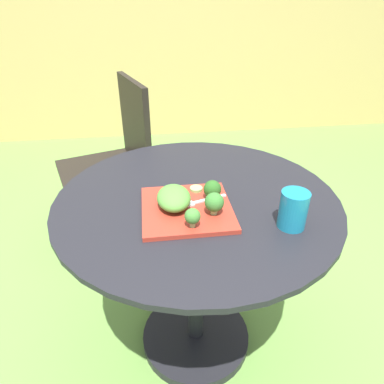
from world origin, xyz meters
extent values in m
plane|color=#669342|center=(0.00, 0.00, 0.00)|extent=(12.00, 12.00, 0.00)
cube|color=tan|center=(0.00, 2.46, 0.77)|extent=(8.00, 0.08, 1.54)
cylinder|color=black|center=(0.00, 0.00, 0.70)|extent=(0.90, 0.90, 0.02)
cylinder|color=black|center=(0.00, 0.00, 0.37)|extent=(0.06, 0.06, 0.65)
cylinder|color=black|center=(0.00, 0.00, 0.02)|extent=(0.44, 0.44, 0.04)
cube|color=black|center=(-0.40, 0.77, 0.43)|extent=(0.56, 0.56, 0.03)
cube|color=black|center=(-0.21, 0.83, 0.68)|extent=(0.16, 0.41, 0.45)
cylinder|color=black|center=(-0.62, 0.89, 0.22)|extent=(0.02, 0.02, 0.43)
cylinder|color=black|center=(-0.51, 0.54, 0.22)|extent=(0.02, 0.02, 0.43)
cylinder|color=black|center=(-0.28, 1.00, 0.22)|extent=(0.02, 0.02, 0.43)
cylinder|color=black|center=(-0.17, 0.66, 0.22)|extent=(0.02, 0.02, 0.43)
cube|color=#AD3323|center=(-0.04, -0.08, 0.72)|extent=(0.26, 0.26, 0.01)
cylinder|color=teal|center=(0.23, -0.19, 0.76)|extent=(0.08, 0.08, 0.11)
cylinder|color=#156886|center=(0.23, -0.19, 0.75)|extent=(0.07, 0.07, 0.08)
cube|color=silver|center=(0.03, -0.05, 0.73)|extent=(0.11, 0.04, 0.00)
cube|color=silver|center=(-0.04, -0.07, 0.73)|extent=(0.05, 0.04, 0.00)
ellipsoid|color=#519338|center=(-0.08, -0.07, 0.75)|extent=(0.10, 0.13, 0.06)
cylinder|color=#99B770|center=(0.04, -0.04, 0.73)|extent=(0.02, 0.02, 0.01)
sphere|color=#285B1E|center=(0.04, -0.04, 0.76)|extent=(0.05, 0.05, 0.05)
cylinder|color=#99B770|center=(0.03, -0.12, 0.73)|extent=(0.02, 0.02, 0.01)
sphere|color=#38752D|center=(0.03, -0.12, 0.76)|extent=(0.06, 0.06, 0.06)
cylinder|color=#99B770|center=(-0.04, -0.18, 0.73)|extent=(0.02, 0.02, 0.02)
sphere|color=#427F33|center=(-0.04, -0.18, 0.76)|extent=(0.04, 0.04, 0.04)
cylinder|color=#8EB766|center=(0.00, 0.01, 0.73)|extent=(0.04, 0.04, 0.01)
camera|label=1|loc=(-0.14, -0.91, 1.27)|focal=31.66mm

